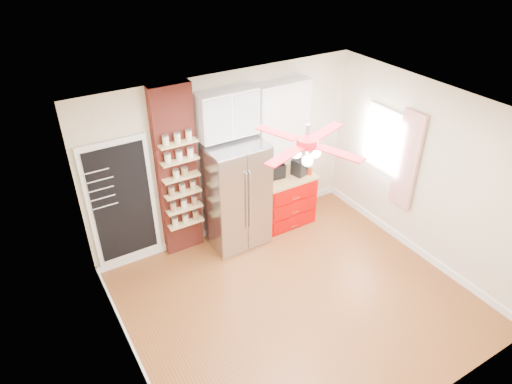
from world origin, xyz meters
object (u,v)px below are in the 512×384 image
toaster_oven (270,171)px  canister_left (310,170)px  ceiling_fan (307,143)px  red_cabinet (285,199)px  coffee_maker (299,168)px  fridge (236,195)px  pantry_jar_oats (176,174)px

toaster_oven → canister_left: bearing=-17.0°
ceiling_fan → canister_left: ceiling_fan is taller
red_cabinet → canister_left: bearing=-22.4°
red_cabinet → canister_left: 0.65m
red_cabinet → toaster_oven: 0.63m
coffee_maker → toaster_oven: bearing=142.6°
fridge → red_cabinet: bearing=3.0°
ceiling_fan → toaster_oven: 2.37m
red_cabinet → fridge: bearing=-177.0°
fridge → canister_left: (1.34, -0.10, 0.09)m
toaster_oven → canister_left: 0.67m
red_cabinet → pantry_jar_oats: size_ratio=7.74×
coffee_maker → ceiling_fan: bearing=-140.2°
canister_left → pantry_jar_oats: size_ratio=1.13×
red_cabinet → canister_left: canister_left is taller
ceiling_fan → coffee_maker: size_ratio=5.14×
fridge → red_cabinet: (0.97, 0.05, -0.42)m
red_cabinet → canister_left: size_ratio=6.82×
fridge → coffee_maker: fridge is taller
canister_left → toaster_oven: bearing=157.6°
red_cabinet → toaster_oven: bearing=157.5°
coffee_maker → canister_left: (0.17, -0.07, -0.07)m
red_cabinet → pantry_jar_oats: pantry_jar_oats is taller
ceiling_fan → coffee_maker: 2.40m
red_cabinet → pantry_jar_oats: 2.09m
canister_left → coffee_maker: bearing=156.8°
coffee_maker → canister_left: bearing=-38.4°
toaster_oven → canister_left: toaster_oven is taller
fridge → ceiling_fan: (0.05, -1.63, 1.55)m
ceiling_fan → toaster_oven: ceiling_fan is taller
red_cabinet → toaster_oven: size_ratio=2.16×
fridge → canister_left: bearing=-4.4°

